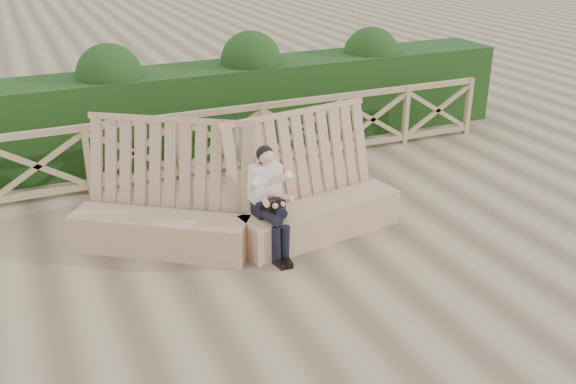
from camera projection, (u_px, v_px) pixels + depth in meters
name	position (u px, v px, depth m)	size (l,w,h in m)	color
ground	(316.00, 269.00, 7.80)	(60.00, 60.00, 0.00)	brown
bench	(241.00, 212.00, 8.33)	(4.28, 1.94, 1.62)	#987556
woman	(269.00, 196.00, 7.93)	(0.40, 0.82, 1.39)	black
guardrail	(222.00, 140.00, 10.51)	(10.10, 0.09, 1.10)	#907B54
hedge	(200.00, 110.00, 11.44)	(12.00, 1.20, 1.50)	black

